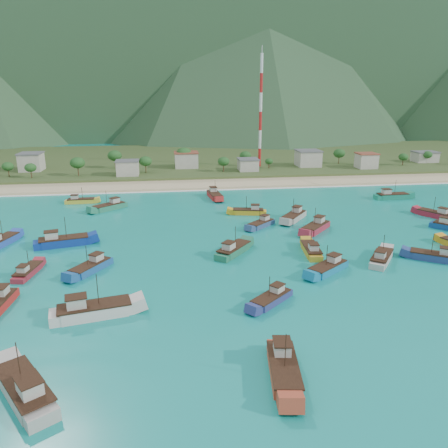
{
  "coord_description": "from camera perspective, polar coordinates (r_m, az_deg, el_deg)",
  "views": [
    {
      "loc": [
        -11.31,
        -81.99,
        33.87
      ],
      "look_at": [
        2.4,
        18.0,
        3.0
      ],
      "focal_mm": 35.0,
      "sensor_mm": 36.0,
      "label": 1
    }
  ],
  "objects": [
    {
      "name": "boat_7",
      "position": [
        89.7,
        -17.01,
        -5.49
      ],
      "size": [
        7.94,
        10.08,
        5.95
      ],
      "rotation": [
        0.0,
        0.0,
        2.57
      ],
      "color": "#1B5192",
      "rests_on": "ground"
    },
    {
      "name": "boat_6",
      "position": [
        112.3,
        11.89,
        -0.49
      ],
      "size": [
        9.98,
        10.45,
        6.59
      ],
      "rotation": [
        0.0,
        0.0,
        2.4
      ],
      "color": "#A42537",
      "rests_on": "ground"
    },
    {
      "name": "boat_26",
      "position": [
        113.85,
        4.87,
        -0.05
      ],
      "size": [
        8.54,
        8.34,
        5.45
      ],
      "rotation": [
        0.0,
        0.0,
        2.33
      ],
      "color": "#304C7A",
      "rests_on": "ground"
    },
    {
      "name": "mountains",
      "position": [
        491.3,
        -9.45,
        25.34
      ],
      "size": [
        1520.0,
        440.0,
        260.0
      ],
      "color": "slate",
      "rests_on": "ground"
    },
    {
      "name": "boat_27",
      "position": [
        95.9,
        19.87,
        -4.28
      ],
      "size": [
        8.69,
        10.06,
        6.1
      ],
      "rotation": [
        0.0,
        0.0,
        5.63
      ],
      "color": "#B6AFA5",
      "rests_on": "ground"
    },
    {
      "name": "boat_9",
      "position": [
        72.37,
        -16.74,
        -10.83
      ],
      "size": [
        13.0,
        6.15,
        7.39
      ],
      "rotation": [
        0.0,
        0.0,
        4.92
      ],
      "color": "silver",
      "rests_on": "ground"
    },
    {
      "name": "boat_10",
      "position": [
        58.19,
        -24.53,
        -19.23
      ],
      "size": [
        9.75,
        12.22,
        7.24
      ],
      "rotation": [
        0.0,
        0.0,
        0.58
      ],
      "color": "#A8A398",
      "rests_on": "ground"
    },
    {
      "name": "boat_29",
      "position": [
        92.27,
        -24.23,
        -5.76
      ],
      "size": [
        4.03,
        8.94,
        5.1
      ],
      "rotation": [
        0.0,
        0.0,
        6.11
      ],
      "color": "maroon",
      "rests_on": "ground"
    },
    {
      "name": "boat_30",
      "position": [
        106.11,
        -20.32,
        -2.19
      ],
      "size": [
        12.54,
        6.25,
        7.12
      ],
      "rotation": [
        0.0,
        0.0,
        4.95
      ],
      "color": "navy",
      "rests_on": "ground"
    },
    {
      "name": "boat_33",
      "position": [
        125.04,
        3.27,
        1.57
      ],
      "size": [
        10.08,
        4.74,
        5.73
      ],
      "rotation": [
        0.0,
        0.0,
        1.37
      ],
      "color": "gold",
      "rests_on": "ground"
    },
    {
      "name": "boat_15",
      "position": [
        135.38,
        25.94,
        1.09
      ],
      "size": [
        7.72,
        10.54,
        6.12
      ],
      "rotation": [
        0.0,
        0.0,
        0.51
      ],
      "color": "maroon",
      "rests_on": "ground"
    },
    {
      "name": "boat_19",
      "position": [
        94.59,
        1.23,
        -3.48
      ],
      "size": [
        9.29,
        10.47,
        6.41
      ],
      "rotation": [
        0.0,
        0.0,
        5.61
      ],
      "color": "#1F6D4D",
      "rests_on": "ground"
    },
    {
      "name": "boat_28",
      "position": [
        144.13,
        -1.24,
        3.73
      ],
      "size": [
        4.38,
        11.19,
        6.44
      ],
      "rotation": [
        0.0,
        0.0,
        3.25
      ],
      "color": "#B22422",
      "rests_on": "ground"
    },
    {
      "name": "boat_21",
      "position": [
        120.94,
        9.13,
        0.92
      ],
      "size": [
        9.38,
        10.81,
        6.57
      ],
      "rotation": [
        0.0,
        0.0,
        2.49
      ],
      "color": "#A8A39A",
      "rests_on": "ground"
    },
    {
      "name": "vegetation",
      "position": [
        187.48,
        -7.2,
        8.1
      ],
      "size": [
        279.04,
        26.28,
        9.02
      ],
      "color": "#235623",
      "rests_on": "ground"
    },
    {
      "name": "beach",
      "position": [
        164.9,
        -3.72,
        5.12
      ],
      "size": [
        400.0,
        18.0,
        1.2
      ],
      "primitive_type": "cube",
      "color": "beige",
      "rests_on": "ground"
    },
    {
      "name": "boat_11",
      "position": [
        87.83,
        13.44,
        -5.66
      ],
      "size": [
        10.08,
        8.64,
        6.1
      ],
      "rotation": [
        0.0,
        0.0,
        2.22
      ],
      "color": "#11739F",
      "rests_on": "ground"
    },
    {
      "name": "boat_23",
      "position": [
        57.48,
        7.78,
        -18.26
      ],
      "size": [
        4.93,
        11.66,
        6.68
      ],
      "rotation": [
        0.0,
        0.0,
        3.0
      ],
      "color": "#AF422A",
      "rests_on": "ground"
    },
    {
      "name": "radio_tower",
      "position": [
        194.77,
        4.81,
        14.41
      ],
      "size": [
        1.2,
        1.2,
        47.31
      ],
      "color": "red",
      "rests_on": "ground"
    },
    {
      "name": "boat_12",
      "position": [
        144.67,
        -18.23,
        2.84
      ],
      "size": [
        9.18,
        2.96,
        5.38
      ],
      "rotation": [
        0.0,
        0.0,
        4.74
      ],
      "color": "gold",
      "rests_on": "ground"
    },
    {
      "name": "boat_3",
      "position": [
        74.18,
        6.21,
        -9.76
      ],
      "size": [
        8.58,
        8.06,
        5.38
      ],
      "rotation": [
        0.0,
        0.0,
        2.3
      ],
      "color": "navy",
      "rests_on": "ground"
    },
    {
      "name": "boat_16",
      "position": [
        101.1,
        25.85,
        -3.92
      ],
      "size": [
        10.3,
        8.3,
        6.11
      ],
      "rotation": [
        0.0,
        0.0,
        0.98
      ],
      "color": "navy",
      "rests_on": "ground"
    },
    {
      "name": "ground",
      "position": [
        89.43,
        0.04,
        -5.25
      ],
      "size": [
        600.0,
        600.0,
        0.0
      ],
      "primitive_type": "plane",
      "color": "#0B7782",
      "rests_on": "ground"
    },
    {
      "name": "boat_5",
      "position": [
        134.26,
        -14.73,
        2.16
      ],
      "size": [
        10.22,
        9.41,
        6.35
      ],
      "rotation": [
        0.0,
        0.0,
        2.28
      ],
      "color": "#247958",
      "rests_on": "ground"
    },
    {
      "name": "boat_1",
      "position": [
        112.07,
        -27.1,
        -2.12
      ],
      "size": [
        6.01,
        10.96,
        6.21
      ],
      "rotation": [
        0.0,
        0.0,
        5.99
      ],
      "color": "#2448AB",
      "rests_on": "ground"
    },
    {
      "name": "surf_line",
      "position": [
        155.64,
        -3.46,
        4.41
      ],
      "size": [
        400.0,
        2.5,
        0.08
      ],
      "primitive_type": "cube",
      "color": "white",
      "rests_on": "ground"
    },
    {
      "name": "boat_25",
      "position": [
        96.58,
        11.33,
        -3.44
      ],
      "size": [
        4.04,
        10.23,
        5.89
      ],
      "rotation": [
        0.0,
        0.0,
        6.17
      ],
      "color": "#B48D20",
      "rests_on": "ground"
    },
    {
      "name": "land",
      "position": [
        224.84,
        -4.88,
        8.28
      ],
      "size": [
        400.0,
        110.0,
        2.4
      ],
      "primitive_type": "cube",
      "color": "#385123",
      "rests_on": "ground"
    },
    {
      "name": "boat_20",
      "position": [
        152.94,
        21.07,
        3.38
      ],
      "size": [
        11.36,
        3.69,
        6.65
      ],
      "rotation": [
        0.0,
        0.0,
        4.74
      ],
      "color": "#157D60",
      "rests_on": "ground"
    },
    {
      "name": "village",
      "position": [
        187.87,
        -4.11,
        8.04
      ],
      "size": [
        214.37,
        24.61,
        7.37
      ],
      "color": "beige",
      "rests_on": "ground"
    }
  ]
}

